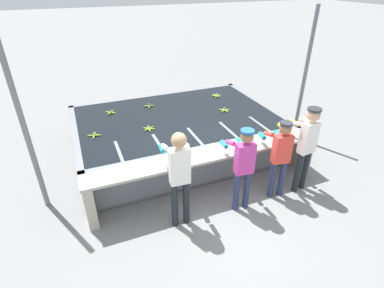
{
  "coord_description": "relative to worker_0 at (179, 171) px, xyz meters",
  "views": [
    {
      "loc": [
        -2.09,
        -3.96,
        3.75
      ],
      "look_at": [
        0.0,
        1.12,
        0.62
      ],
      "focal_mm": 28.0,
      "sensor_mm": 36.0,
      "label": 1
    }
  ],
  "objects": [
    {
      "name": "ground_plane",
      "position": [
        0.81,
        0.32,
        -1.06
      ],
      "size": [
        80.0,
        80.0,
        0.0
      ],
      "primitive_type": "plane",
      "color": "gray",
      "rests_on": "ground"
    },
    {
      "name": "wash_tank",
      "position": [
        0.81,
        2.34,
        -0.63
      ],
      "size": [
        4.61,
        3.17,
        0.88
      ],
      "color": "gray",
      "rests_on": "ground"
    },
    {
      "name": "work_ledge",
      "position": [
        0.81,
        0.54,
        -0.43
      ],
      "size": [
        4.61,
        0.45,
        0.88
      ],
      "color": "#A8A393",
      "rests_on": "ground"
    },
    {
      "name": "worker_0",
      "position": [
        0.0,
        0.0,
        0.0
      ],
      "size": [
        0.44,
        0.73,
        1.75
      ],
      "color": "#1E2328",
      "rests_on": "ground"
    },
    {
      "name": "worker_1",
      "position": [
        1.14,
        -0.04,
        -0.1
      ],
      "size": [
        0.44,
        0.73,
        1.6
      ],
      "color": "navy",
      "rests_on": "ground"
    },
    {
      "name": "worker_2",
      "position": [
        1.95,
        0.02,
        -0.12
      ],
      "size": [
        0.48,
        0.74,
        1.56
      ],
      "color": "navy",
      "rests_on": "ground"
    },
    {
      "name": "worker_3",
      "position": [
        2.49,
        -0.0,
        0.0
      ],
      "size": [
        0.46,
        0.74,
        1.74
      ],
      "color": "#1E2328",
      "rests_on": "ground"
    },
    {
      "name": "banana_bunch_floating_0",
      "position": [
        0.03,
        1.94,
        -0.16
      ],
      "size": [
        0.27,
        0.28,
        0.08
      ],
      "color": "#7FAD33",
      "rests_on": "wash_tank"
    },
    {
      "name": "banana_bunch_floating_1",
      "position": [
        -1.08,
        2.07,
        -0.16
      ],
      "size": [
        0.28,
        0.28,
        0.08
      ],
      "color": "#93BC3D",
      "rests_on": "wash_tank"
    },
    {
      "name": "banana_bunch_floating_2",
      "position": [
        -0.59,
        3.1,
        -0.16
      ],
      "size": [
        0.24,
        0.24,
        0.08
      ],
      "color": "#8CB738",
      "rests_on": "wash_tank"
    },
    {
      "name": "banana_bunch_floating_3",
      "position": [
        1.97,
        2.21,
        -0.16
      ],
      "size": [
        0.27,
        0.28,
        0.08
      ],
      "color": "#9EC642",
      "rests_on": "wash_tank"
    },
    {
      "name": "banana_bunch_floating_4",
      "position": [
        0.36,
        3.16,
        -0.16
      ],
      "size": [
        0.28,
        0.28,
        0.08
      ],
      "color": "#75A333",
      "rests_on": "wash_tank"
    },
    {
      "name": "banana_bunch_floating_5",
      "position": [
        2.24,
        3.17,
        -0.16
      ],
      "size": [
        0.28,
        0.27,
        0.08
      ],
      "color": "#9EC642",
      "rests_on": "wash_tank"
    },
    {
      "name": "banana_bunch_ledge_0",
      "position": [
        0.34,
        0.63,
        -0.16
      ],
      "size": [
        0.26,
        0.28,
        0.08
      ],
      "color": "#9EC642",
      "rests_on": "work_ledge"
    },
    {
      "name": "knife_0",
      "position": [
        2.2,
        0.45,
        -0.17
      ],
      "size": [
        0.29,
        0.24,
        0.02
      ],
      "color": "silver",
      "rests_on": "work_ledge"
    },
    {
      "name": "support_post_left",
      "position": [
        -2.14,
        1.37,
        0.54
      ],
      "size": [
        0.09,
        0.09,
        3.2
      ],
      "color": "slate",
      "rests_on": "ground"
    },
    {
      "name": "support_post_right",
      "position": [
        3.82,
        1.75,
        0.54
      ],
      "size": [
        0.09,
        0.09,
        3.2
      ],
      "color": "slate",
      "rests_on": "ground"
    }
  ]
}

